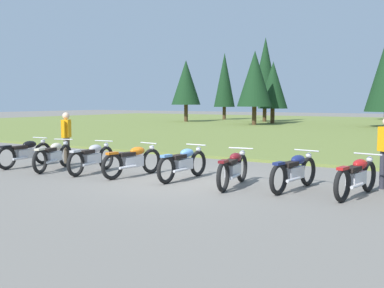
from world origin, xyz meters
name	(u,v)px	position (x,y,z in m)	size (l,w,h in m)	color
ground_plane	(180,181)	(0.00, 0.00, 0.00)	(140.00, 140.00, 0.00)	slate
grass_moorland	(374,128)	(0.00, 26.37, 0.05)	(80.00, 44.00, 0.10)	olive
motorcycle_black	(26,153)	(-5.45, -0.38, 0.44)	(0.62, 2.10, 0.88)	black
motorcycle_cream	(54,155)	(-4.18, -0.38, 0.44)	(0.86, 2.03, 0.88)	black
motorcycle_silver	(92,157)	(-2.85, -0.18, 0.44)	(0.64, 2.09, 0.88)	black
motorcycle_orange	(133,160)	(-1.47, -0.03, 0.44)	(0.62, 2.09, 0.88)	black
motorcycle_sky_blue	(183,163)	(-0.05, 0.25, 0.44)	(0.62, 2.10, 0.88)	black
motorcycle_maroon	(233,168)	(1.48, 0.07, 0.44)	(0.65, 2.09, 0.88)	black
motorcycle_navy	(294,171)	(2.85, 0.42, 0.44)	(0.62, 2.09, 0.88)	black
motorcycle_red	(357,176)	(4.21, 0.42, 0.44)	(0.64, 2.09, 0.88)	black
rider_with_back_turned	(66,135)	(-4.68, 0.59, 0.95)	(0.37, 0.49, 1.67)	#4C4233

